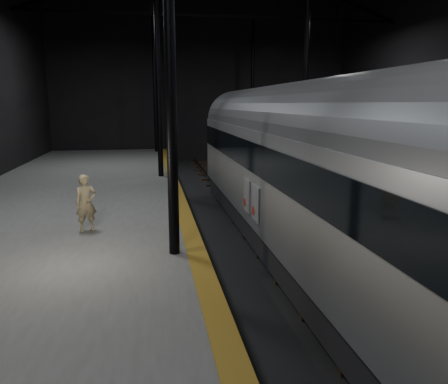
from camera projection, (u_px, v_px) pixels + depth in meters
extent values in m
plane|color=black|center=(276.00, 237.00, 15.57)|extent=(44.00, 44.00, 0.00)
cube|color=#545451|center=(54.00, 233.00, 14.24)|extent=(9.00, 43.80, 1.00)
cube|color=olive|center=(184.00, 213.00, 14.83)|extent=(0.50, 43.80, 0.01)
cube|color=#3F3328|center=(256.00, 233.00, 15.42)|extent=(0.08, 43.00, 0.14)
cube|color=#3F3328|center=(295.00, 231.00, 15.65)|extent=(0.08, 43.00, 0.14)
cube|color=black|center=(276.00, 235.00, 15.56)|extent=(2.40, 42.00, 0.12)
cylinder|color=black|center=(170.00, 43.00, 9.89)|extent=(0.26, 0.26, 10.00)
cylinder|color=black|center=(158.00, 76.00, 21.48)|extent=(0.26, 0.26, 10.00)
cylinder|color=black|center=(305.00, 77.00, 22.73)|extent=(0.26, 0.26, 10.00)
cylinder|color=black|center=(155.00, 86.00, 33.08)|extent=(0.26, 0.26, 10.00)
cylinder|color=black|center=(252.00, 86.00, 34.33)|extent=(0.26, 0.26, 10.00)
cube|color=black|center=(216.00, 16.00, 27.11)|extent=(23.60, 0.15, 0.18)
cube|color=#ACAFB5|center=(294.00, 177.00, 13.35)|extent=(2.80, 19.30, 2.89)
cube|color=black|center=(292.00, 234.00, 13.71)|extent=(2.56, 18.91, 0.82)
cube|color=black|center=(295.00, 155.00, 13.21)|extent=(2.86, 19.01, 0.87)
cylinder|color=slate|center=(295.00, 129.00, 13.06)|extent=(2.74, 19.10, 2.74)
cube|color=black|center=(421.00, 371.00, 7.25)|extent=(1.74, 2.12, 0.34)
cube|color=black|center=(246.00, 199.00, 20.30)|extent=(1.74, 2.12, 0.34)
cube|color=silver|center=(256.00, 204.00, 12.29)|extent=(0.04, 0.72, 1.01)
cube|color=silver|center=(247.00, 196.00, 13.41)|extent=(0.04, 0.72, 1.01)
cylinder|color=#AC2915|center=(254.00, 211.00, 12.51)|extent=(0.03, 0.25, 0.25)
cylinder|color=#AC2915|center=(245.00, 202.00, 13.63)|extent=(0.03, 0.25, 0.25)
imported|color=tan|center=(86.00, 203.00, 12.61)|extent=(0.71, 0.60, 1.66)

